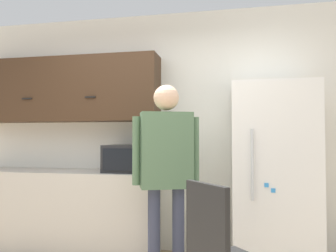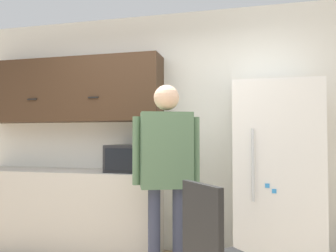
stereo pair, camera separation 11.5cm
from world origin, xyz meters
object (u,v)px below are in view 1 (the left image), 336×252
at_px(person, 166,159).
at_px(chair, 221,252).
at_px(refrigerator, 273,177).
at_px(microwave, 129,158).

bearing_deg(person, chair, -76.13).
distance_m(refrigerator, chair, 1.28).
bearing_deg(chair, refrigerator, -63.12).
height_order(refrigerator, chair, refrigerator).
relative_size(person, refrigerator, 0.98).
height_order(microwave, chair, microwave).
distance_m(person, refrigerator, 1.07).
height_order(person, chair, person).
xyz_separation_m(person, refrigerator, (0.97, 0.41, -0.18)).
bearing_deg(microwave, person, -43.88).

